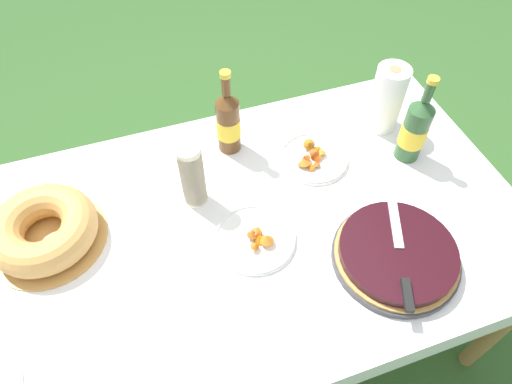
% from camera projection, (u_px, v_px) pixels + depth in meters
% --- Properties ---
extents(ground_plane, '(16.00, 16.00, 0.00)m').
position_uv_depth(ground_plane, '(234.00, 328.00, 1.92)').
color(ground_plane, '#335B28').
extents(garden_table, '(1.81, 0.98, 0.73)m').
position_uv_depth(garden_table, '(226.00, 244.00, 1.39)').
color(garden_table, '#A87A47').
rests_on(garden_table, ground_plane).
extents(tablecloth, '(1.82, 0.99, 0.10)m').
position_uv_depth(tablecloth, '(225.00, 234.00, 1.35)').
color(tablecloth, white).
rests_on(tablecloth, garden_table).
extents(berry_tart, '(0.35, 0.35, 0.06)m').
position_uv_depth(berry_tart, '(396.00, 254.00, 1.26)').
color(berry_tart, '#38383D').
rests_on(berry_tart, tablecloth).
extents(serving_knife, '(0.17, 0.36, 0.01)m').
position_uv_depth(serving_knife, '(401.00, 257.00, 1.21)').
color(serving_knife, silver).
rests_on(serving_knife, berry_tart).
extents(bundt_cake, '(0.33, 0.33, 0.10)m').
position_uv_depth(bundt_cake, '(43.00, 230.00, 1.28)').
color(bundt_cake, tan).
rests_on(bundt_cake, tablecloth).
extents(cup_stack, '(0.07, 0.07, 0.23)m').
position_uv_depth(cup_stack, '(192.00, 176.00, 1.33)').
color(cup_stack, beige).
rests_on(cup_stack, tablecloth).
extents(cider_bottle_green, '(0.08, 0.08, 0.32)m').
position_uv_depth(cider_bottle_green, '(415.00, 129.00, 1.44)').
color(cider_bottle_green, '#2D562D').
rests_on(cider_bottle_green, tablecloth).
extents(cider_bottle_amber, '(0.08, 0.08, 0.31)m').
position_uv_depth(cider_bottle_amber, '(228.00, 122.00, 1.47)').
color(cider_bottle_amber, brown).
rests_on(cider_bottle_amber, tablecloth).
extents(snack_plate_near, '(0.24, 0.24, 0.05)m').
position_uv_depth(snack_plate_near, '(255.00, 238.00, 1.31)').
color(snack_plate_near, white).
rests_on(snack_plate_near, tablecloth).
extents(snack_plate_right, '(0.23, 0.23, 0.06)m').
position_uv_depth(snack_plate_right, '(313.00, 157.00, 1.51)').
color(snack_plate_right, white).
rests_on(snack_plate_right, tablecloth).
extents(paper_towel_roll, '(0.11, 0.11, 0.24)m').
position_uv_depth(paper_towel_roll, '(387.00, 99.00, 1.53)').
color(paper_towel_roll, white).
rests_on(paper_towel_roll, tablecloth).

